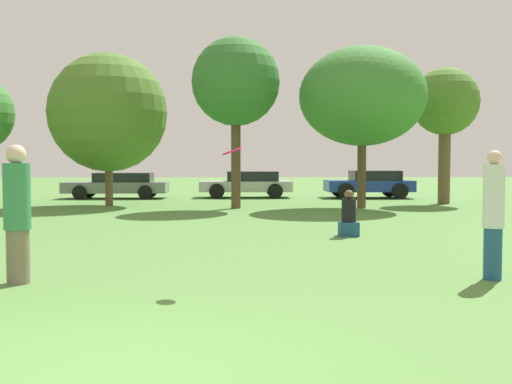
{
  "coord_description": "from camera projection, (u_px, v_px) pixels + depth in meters",
  "views": [
    {
      "loc": [
        1.08,
        -4.39,
        1.63
      ],
      "look_at": [
        1.34,
        5.23,
        1.15
      ],
      "focal_mm": 41.59,
      "sensor_mm": 36.0,
      "label": 1
    }
  ],
  "objects": [
    {
      "name": "parked_car_silver",
      "position": [
        248.0,
        184.0,
        27.37
      ],
      "size": [
        4.23,
        2.0,
        1.21
      ],
      "rotation": [
        0.0,
        0.0,
        3.15
      ],
      "color": "#B2B2B7",
      "rests_on": "ground"
    },
    {
      "name": "person_thrower",
      "position": [
        17.0,
        213.0,
        7.94
      ],
      "size": [
        0.35,
        0.35,
        1.87
      ],
      "rotation": [
        0.0,
        0.0,
        0.01
      ],
      "color": "#726651",
      "rests_on": "ground"
    },
    {
      "name": "person_catcher",
      "position": [
        493.0,
        214.0,
        8.2
      ],
      "size": [
        0.29,
        0.29,
        1.8
      ],
      "rotation": [
        0.0,
        0.0,
        -3.13
      ],
      "color": "navy",
      "rests_on": "ground"
    },
    {
      "name": "parked_car_grey",
      "position": [
        118.0,
        185.0,
        26.71
      ],
      "size": [
        4.6,
        1.87,
        1.16
      ],
      "rotation": [
        0.0,
        0.0,
        3.15
      ],
      "color": "slate",
      "rests_on": "ground"
    },
    {
      "name": "frisbee",
      "position": [
        232.0,
        151.0,
        7.89
      ],
      "size": [
        0.27,
        0.27,
        0.12
      ],
      "color": "#F21E72"
    },
    {
      "name": "tree_4",
      "position": [
        445.0,
        104.0,
        23.16
      ],
      "size": [
        2.63,
        2.63,
        5.32
      ],
      "color": "brown",
      "rests_on": "ground"
    },
    {
      "name": "parked_car_blue",
      "position": [
        370.0,
        183.0,
        27.06
      ],
      "size": [
        3.89,
        2.08,
        1.25
      ],
      "rotation": [
        0.0,
        0.0,
        3.15
      ],
      "color": "#1E389E",
      "rests_on": "ground"
    },
    {
      "name": "ground_plane",
      "position": [
        96.0,
        380.0,
        4.44
      ],
      "size": [
        120.0,
        120.0,
        0.0
      ],
      "primitive_type": "plane",
      "color": "#54843D"
    },
    {
      "name": "tree_1",
      "position": [
        108.0,
        113.0,
        21.98
      ],
      "size": [
        4.39,
        4.39,
        5.67
      ],
      "color": "brown",
      "rests_on": "ground"
    },
    {
      "name": "tree_3",
      "position": [
        362.0,
        97.0,
        20.89
      ],
      "size": [
        4.47,
        4.47,
        5.71
      ],
      "color": "brown",
      "rests_on": "ground"
    },
    {
      "name": "bystander_sitting",
      "position": [
        349.0,
        217.0,
        13.07
      ],
      "size": [
        0.42,
        0.35,
        1.02
      ],
      "color": "navy",
      "rests_on": "ground"
    },
    {
      "name": "tree_2",
      "position": [
        236.0,
        83.0,
        20.77
      ],
      "size": [
        3.11,
        3.11,
        6.02
      ],
      "color": "brown",
      "rests_on": "ground"
    }
  ]
}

